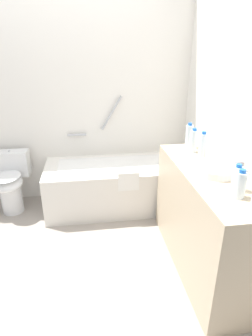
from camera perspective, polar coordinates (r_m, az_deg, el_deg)
The scene contains 13 objects.
ground_plane at distance 2.78m, azimuth -12.71°, elevation -16.62°, with size 4.02×4.02×0.00m, color #9E9389.
wall_back_tiled at distance 3.40m, azimuth -13.25°, elevation 13.32°, with size 3.42×0.10×2.41m, color silver.
wall_right_mirror at distance 2.55m, azimuth 22.38°, elevation 9.02°, with size 0.10×2.72×2.41m, color silver.
bathtub at distance 3.30m, azimuth -1.43°, elevation -3.21°, with size 1.67×0.72×1.25m.
toilet at distance 3.44m, azimuth -22.55°, elevation -2.42°, with size 0.41×0.53×0.69m.
vanity_counter at distance 2.45m, azimuth 16.61°, elevation -10.21°, with size 0.53×1.37×0.89m, color tan.
sink_basin at distance 2.22m, azimuth 17.94°, elevation -0.20°, with size 0.34×0.34×0.06m, color white.
sink_faucet at distance 2.30m, azimuth 22.39°, elevation 0.26°, with size 0.13×0.15×0.08m.
water_bottle_0 at distance 2.58m, azimuth 13.60°, elevation 5.36°, with size 0.07×0.07×0.22m.
water_bottle_1 at distance 2.70m, azimuth 12.73°, elevation 6.39°, with size 0.07×0.07×0.23m.
water_bottle_2 at distance 1.87m, azimuth 22.26°, elevation -3.18°, with size 0.07×0.07×0.19m.
water_bottle_3 at distance 1.97m, azimuth 21.70°, elevation -1.95°, with size 0.07×0.07×0.18m.
water_bottle_4 at distance 2.44m, azimuth 15.37°, elevation 4.33°, with size 0.06×0.06×0.24m.
Camera 1 is at (0.28, -2.13, 1.75)m, focal length 29.89 mm.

